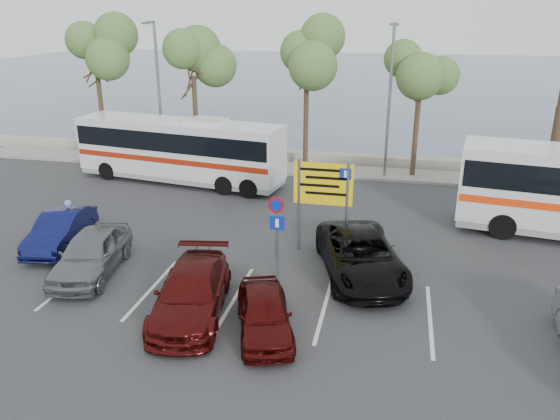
% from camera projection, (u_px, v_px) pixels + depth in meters
% --- Properties ---
extents(ground, '(120.00, 120.00, 0.00)m').
position_uv_depth(ground, '(278.00, 287.00, 18.26)').
color(ground, '#303032').
rests_on(ground, ground).
extents(kerb_strip, '(44.00, 2.40, 0.15)m').
position_uv_depth(kerb_strip, '(331.00, 171.00, 31.06)').
color(kerb_strip, gray).
rests_on(kerb_strip, ground).
extents(seawall, '(48.00, 0.80, 0.60)m').
position_uv_depth(seawall, '(335.00, 158.00, 32.82)').
color(seawall, '#9F967F').
rests_on(seawall, ground).
extents(sea, '(140.00, 140.00, 0.00)m').
position_uv_depth(sea, '(374.00, 78.00, 73.26)').
color(sea, '#3C4960').
rests_on(sea, ground).
extents(tree_far_left, '(3.20, 3.20, 7.60)m').
position_uv_depth(tree_far_left, '(95.00, 53.00, 31.69)').
color(tree_far_left, '#382619').
rests_on(tree_far_left, kerb_strip).
extents(tree_left, '(3.20, 3.20, 7.20)m').
position_uv_depth(tree_left, '(193.00, 61.00, 30.61)').
color(tree_left, '#382619').
rests_on(tree_left, kerb_strip).
extents(tree_mid, '(3.20, 3.20, 8.00)m').
position_uv_depth(tree_mid, '(307.00, 51.00, 29.09)').
color(tree_mid, '#382619').
rests_on(tree_mid, kerb_strip).
extents(tree_right, '(3.20, 3.20, 7.40)m').
position_uv_depth(tree_right, '(422.00, 62.00, 28.06)').
color(tree_right, '#382619').
rests_on(tree_right, kerb_strip).
extents(street_lamp_left, '(0.45, 1.15, 8.01)m').
position_uv_depth(street_lamp_left, '(158.00, 87.00, 31.05)').
color(street_lamp_left, slate).
rests_on(street_lamp_left, kerb_strip).
extents(street_lamp_right, '(0.45, 1.15, 8.01)m').
position_uv_depth(street_lamp_right, '(390.00, 94.00, 28.46)').
color(street_lamp_right, slate).
rests_on(street_lamp_right, kerb_strip).
extents(direction_sign, '(2.20, 0.12, 3.60)m').
position_uv_depth(direction_sign, '(323.00, 191.00, 20.15)').
color(direction_sign, slate).
rests_on(direction_sign, ground).
extents(sign_no_stop, '(0.60, 0.08, 2.35)m').
position_uv_depth(sign_no_stop, '(276.00, 217.00, 20.02)').
color(sign_no_stop, slate).
rests_on(sign_no_stop, ground).
extents(sign_parking, '(0.50, 0.07, 2.25)m').
position_uv_depth(sign_parking, '(277.00, 237.00, 18.51)').
color(sign_parking, slate).
rests_on(sign_parking, ground).
extents(lane_markings, '(12.02, 4.20, 0.01)m').
position_uv_depth(lane_markings, '(237.00, 298.00, 17.57)').
color(lane_markings, silver).
rests_on(lane_markings, ground).
extents(coach_bus_left, '(11.53, 4.18, 3.52)m').
position_uv_depth(coach_bus_left, '(179.00, 152.00, 28.85)').
color(coach_bus_left, silver).
rests_on(coach_bus_left, ground).
extents(car_silver_a, '(2.47, 4.70, 1.52)m').
position_uv_depth(car_silver_a, '(91.00, 253.00, 19.00)').
color(car_silver_a, slate).
rests_on(car_silver_a, ground).
extents(car_blue, '(2.08, 4.31, 1.36)m').
position_uv_depth(car_blue, '(61.00, 230.00, 21.19)').
color(car_blue, '#0F1347').
rests_on(car_blue, ground).
extents(car_maroon, '(2.80, 5.16, 1.42)m').
position_uv_depth(car_maroon, '(191.00, 293.00, 16.45)').
color(car_maroon, '#480D0C').
rests_on(car_maroon, ground).
extents(car_red, '(2.58, 3.98, 1.26)m').
position_uv_depth(car_red, '(264.00, 313.00, 15.50)').
color(car_red, '#400A09').
rests_on(car_red, ground).
extents(suv_black, '(3.96, 5.93, 1.51)m').
position_uv_depth(suv_black, '(361.00, 255.00, 18.85)').
color(suv_black, black).
rests_on(suv_black, ground).
extents(pedestrian_near, '(0.73, 0.64, 1.69)m').
position_uv_depth(pedestrian_near, '(70.00, 220.00, 21.76)').
color(pedestrian_near, '#7C8DB5').
rests_on(pedestrian_near, ground).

